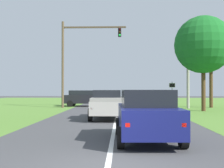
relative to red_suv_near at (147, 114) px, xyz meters
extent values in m
plane|color=#424244|center=(-1.30, 8.10, -1.01)|extent=(120.00, 120.00, 0.00)
cube|color=white|center=(-1.30, -2.90, -1.00)|extent=(0.16, 42.13, 0.01)
cube|color=navy|center=(0.00, -0.06, -0.18)|extent=(2.16, 4.75, 0.94)
cube|color=black|center=(0.00, 0.18, 0.60)|extent=(1.87, 2.96, 0.61)
cube|color=red|center=(-0.77, -2.40, -0.13)|extent=(0.14, 0.06, 0.12)
cube|color=red|center=(0.90, -2.35, -0.13)|extent=(0.14, 0.06, 0.12)
cylinder|color=black|center=(-1.05, 1.37, -0.65)|extent=(0.26, 0.73, 0.72)
cylinder|color=black|center=(0.98, 1.42, -0.65)|extent=(0.26, 0.73, 0.72)
cylinder|color=black|center=(-0.98, -1.54, -0.65)|extent=(0.26, 0.73, 0.72)
cylinder|color=black|center=(1.06, -1.49, -0.65)|extent=(0.26, 0.73, 0.72)
cube|color=#B7B2A8|center=(-1.84, 8.07, -0.20)|extent=(1.98, 5.16, 0.80)
cube|color=black|center=(-1.84, 7.82, 0.53)|extent=(1.72, 1.97, 0.66)
cube|color=#9C978F|center=(-1.83, 6.48, 0.30)|extent=(1.85, 1.97, 0.20)
cube|color=red|center=(-2.61, 5.53, -0.16)|extent=(0.14, 0.06, 0.12)
cube|color=red|center=(-1.03, 5.54, -0.16)|extent=(0.14, 0.06, 0.12)
cylinder|color=black|center=(-2.83, 9.66, -0.61)|extent=(0.24, 0.80, 0.80)
cylinder|color=black|center=(-0.90, 9.68, -0.61)|extent=(0.24, 0.80, 0.80)
cylinder|color=black|center=(-2.79, 6.47, -0.61)|extent=(0.24, 0.80, 0.80)
cylinder|color=black|center=(-0.86, 6.49, -0.61)|extent=(0.24, 0.80, 0.80)
cylinder|color=brown|center=(-6.92, 19.02, 3.42)|extent=(0.24, 0.24, 8.85)
cube|color=#4C3D2B|center=(-3.69, 19.02, 7.24)|extent=(6.48, 0.16, 0.16)
cube|color=black|center=(-1.09, 19.02, 6.69)|extent=(0.32, 0.28, 0.90)
sphere|color=black|center=(-1.09, 18.87, 6.99)|extent=(0.22, 0.22, 0.22)
sphere|color=black|center=(-1.09, 18.87, 6.69)|extent=(0.22, 0.22, 0.22)
sphere|color=#1ED83F|center=(-1.09, 18.87, 6.39)|extent=(0.22, 0.22, 0.22)
cylinder|color=gray|center=(3.96, 17.52, 0.31)|extent=(0.08, 0.08, 2.64)
cube|color=white|center=(3.96, 17.49, 1.28)|extent=(0.60, 0.03, 0.44)
cube|color=black|center=(3.96, 17.47, 1.28)|extent=(0.52, 0.01, 0.36)
cylinder|color=#4C351E|center=(8.38, 19.85, 1.30)|extent=(0.36, 0.36, 4.61)
sphere|color=#31582D|center=(8.38, 19.85, 5.35)|extent=(4.67, 4.67, 4.67)
cube|color=black|center=(-4.96, 21.71, -0.21)|extent=(4.81, 1.98, 0.91)
cube|color=black|center=(-5.20, 21.71, 0.50)|extent=(2.89, 1.73, 0.52)
cube|color=red|center=(-2.60, 20.89, -0.16)|extent=(0.06, 0.14, 0.12)
cube|color=red|center=(-2.59, 22.48, -0.16)|extent=(0.06, 0.14, 0.12)
cylinder|color=black|center=(-6.45, 20.75, -0.67)|extent=(0.68, 0.24, 0.68)
cylinder|color=black|center=(-6.44, 22.69, -0.67)|extent=(0.68, 0.24, 0.68)
cylinder|color=black|center=(-3.48, 20.72, -0.67)|extent=(0.68, 0.24, 0.68)
cylinder|color=black|center=(-3.47, 22.66, -0.67)|extent=(0.68, 0.24, 0.68)
cylinder|color=#9E998E|center=(5.71, 18.51, 3.18)|extent=(0.28, 0.28, 8.38)
cylinder|color=#4C351E|center=(6.23, 14.92, 0.96)|extent=(0.36, 0.36, 3.93)
sphere|color=#186222|center=(6.23, 14.92, 4.81)|extent=(5.03, 5.03, 5.03)
camera|label=1|loc=(-0.97, -11.22, 0.94)|focal=47.71mm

